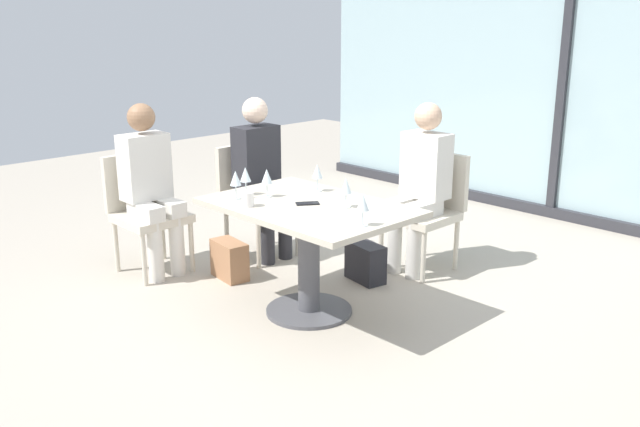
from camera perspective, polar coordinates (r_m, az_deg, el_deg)
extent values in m
plane|color=#A89E8E|center=(4.57, -0.91, -8.09)|extent=(12.00, 12.00, 0.00)
cube|color=#9CB7BC|center=(6.79, 19.49, 10.82)|extent=(5.65, 0.03, 2.70)
cube|color=#2D2D33|center=(6.77, 19.37, 10.81)|extent=(0.08, 0.06, 2.70)
cube|color=#2D2D33|center=(6.99, 18.39, 0.17)|extent=(5.65, 0.10, 0.10)
cube|color=#BCB29E|center=(4.33, -0.95, 0.53)|extent=(1.28, 0.86, 0.04)
cylinder|color=#4C4C51|center=(4.44, -0.93, -4.01)|extent=(0.14, 0.14, 0.69)
cylinder|color=#4C4C51|center=(4.57, -0.91, -7.95)|extent=(0.56, 0.56, 0.02)
cube|color=beige|center=(5.49, -4.83, 0.71)|extent=(0.46, 0.46, 0.06)
cube|color=beige|center=(5.62, -6.51, 3.55)|extent=(0.05, 0.46, 0.42)
cylinder|color=beige|center=(5.29, -5.07, -2.46)|extent=(0.04, 0.04, 0.39)
cylinder|color=beige|center=(5.53, -1.86, -1.55)|extent=(0.04, 0.04, 0.39)
cylinder|color=beige|center=(5.59, -7.66, -1.51)|extent=(0.04, 0.04, 0.39)
cylinder|color=beige|center=(5.82, -4.51, -0.68)|extent=(0.04, 0.04, 0.39)
cube|color=beige|center=(5.22, 8.20, -0.21)|extent=(0.46, 0.46, 0.06)
cube|color=beige|center=(5.36, 9.95, 2.78)|extent=(0.46, 0.05, 0.42)
cylinder|color=beige|center=(5.26, 5.04, -2.55)|extent=(0.04, 0.04, 0.39)
cylinder|color=beige|center=(5.03, 8.49, -3.59)|extent=(0.04, 0.04, 0.39)
cylinder|color=beige|center=(5.56, 7.75, -1.61)|extent=(0.04, 0.04, 0.39)
cylinder|color=beige|center=(5.33, 11.12, -2.54)|extent=(0.04, 0.04, 0.39)
cube|color=beige|center=(5.27, -13.64, -0.36)|extent=(0.46, 0.46, 0.06)
cube|color=beige|center=(5.42, -15.16, 2.61)|extent=(0.05, 0.46, 0.42)
cylinder|color=beige|center=(5.08, -14.24, -3.71)|extent=(0.04, 0.04, 0.39)
cylinder|color=beige|center=(5.27, -10.50, -2.72)|extent=(0.04, 0.04, 0.39)
cylinder|color=beige|center=(5.41, -16.38, -2.63)|extent=(0.04, 0.04, 0.39)
cylinder|color=beige|center=(5.60, -12.79, -1.74)|extent=(0.04, 0.04, 0.39)
cylinder|color=#28282D|center=(5.36, -4.33, -1.84)|extent=(0.11, 0.11, 0.45)
cube|color=#28282D|center=(5.35, -5.05, 1.24)|extent=(0.32, 0.13, 0.11)
cylinder|color=#28282D|center=(5.47, -2.88, -1.44)|extent=(0.11, 0.11, 0.45)
cube|color=#28282D|center=(5.46, -3.59, 1.58)|extent=(0.32, 0.13, 0.11)
cube|color=#28282D|center=(5.44, -5.26, 4.67)|extent=(0.20, 0.34, 0.48)
sphere|color=beige|center=(5.38, -5.36, 8.43)|extent=(0.20, 0.20, 0.20)
cylinder|color=silver|center=(5.20, 6.14, -2.45)|extent=(0.11, 0.11, 0.45)
cube|color=silver|center=(5.19, 6.91, 0.72)|extent=(0.13, 0.32, 0.11)
cylinder|color=silver|center=(5.10, 7.69, -2.91)|extent=(0.11, 0.11, 0.45)
cube|color=silver|center=(5.09, 8.48, 0.32)|extent=(0.13, 0.32, 0.11)
cube|color=silver|center=(5.17, 8.71, 3.94)|extent=(0.34, 0.20, 0.48)
sphere|color=#D8AD8C|center=(5.11, 8.88, 7.89)|extent=(0.20, 0.20, 0.20)
cylinder|color=silver|center=(5.14, -13.34, -3.05)|extent=(0.11, 0.11, 0.45)
cube|color=silver|center=(5.14, -14.10, 0.16)|extent=(0.32, 0.13, 0.11)
cylinder|color=silver|center=(5.23, -11.66, -2.61)|extent=(0.11, 0.11, 0.45)
cube|color=silver|center=(5.23, -12.40, 0.55)|extent=(0.32, 0.13, 0.11)
cube|color=silver|center=(5.22, -14.20, 3.75)|extent=(0.20, 0.34, 0.48)
sphere|color=#936B4C|center=(5.16, -14.47, 7.66)|extent=(0.20, 0.20, 0.20)
cylinder|color=silver|center=(4.51, -4.36, 1.41)|extent=(0.06, 0.06, 0.00)
cylinder|color=silver|center=(4.50, -4.37, 1.96)|extent=(0.01, 0.01, 0.08)
cone|color=silver|center=(4.48, -4.39, 3.08)|extent=(0.07, 0.07, 0.09)
cylinder|color=silver|center=(4.26, 2.12, 0.55)|extent=(0.06, 0.06, 0.00)
cylinder|color=silver|center=(4.25, 2.13, 1.13)|extent=(0.01, 0.01, 0.08)
cone|color=silver|center=(4.23, 2.14, 2.31)|extent=(0.07, 0.07, 0.09)
cylinder|color=silver|center=(4.64, -0.23, 1.88)|extent=(0.06, 0.06, 0.00)
cylinder|color=silver|center=(4.63, -0.23, 2.42)|extent=(0.01, 0.01, 0.08)
cone|color=silver|center=(4.61, -0.23, 3.50)|extent=(0.07, 0.07, 0.09)
cylinder|color=silver|center=(4.58, -6.09, 1.57)|extent=(0.06, 0.06, 0.00)
cylinder|color=silver|center=(4.57, -6.11, 2.12)|extent=(0.01, 0.01, 0.08)
cone|color=silver|center=(4.55, -6.14, 3.22)|extent=(0.07, 0.07, 0.09)
cylinder|color=silver|center=(4.48, -6.89, 1.24)|extent=(0.06, 0.06, 0.00)
cylinder|color=silver|center=(4.47, -6.91, 1.79)|extent=(0.01, 0.01, 0.08)
cone|color=silver|center=(4.45, -6.95, 2.91)|extent=(0.07, 0.07, 0.09)
cylinder|color=silver|center=(3.90, 3.51, -0.97)|extent=(0.06, 0.06, 0.00)
cylinder|color=silver|center=(3.89, 3.52, -0.34)|extent=(0.01, 0.01, 0.08)
cone|color=silver|center=(3.86, 3.55, 0.95)|extent=(0.07, 0.07, 0.09)
cylinder|color=white|center=(4.29, -5.94, 1.16)|extent=(0.08, 0.08, 0.09)
cube|color=black|center=(4.33, -1.08, 0.82)|extent=(0.14, 0.16, 0.01)
cube|color=#A3704C|center=(5.13, -7.46, -3.80)|extent=(0.32, 0.20, 0.28)
cube|color=#232328|center=(5.04, 3.75, -4.02)|extent=(0.32, 0.21, 0.28)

